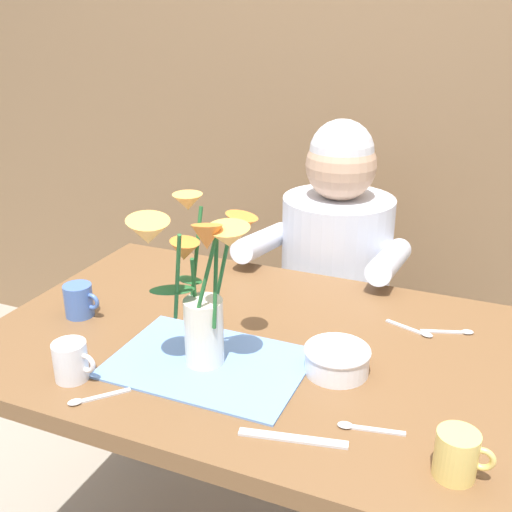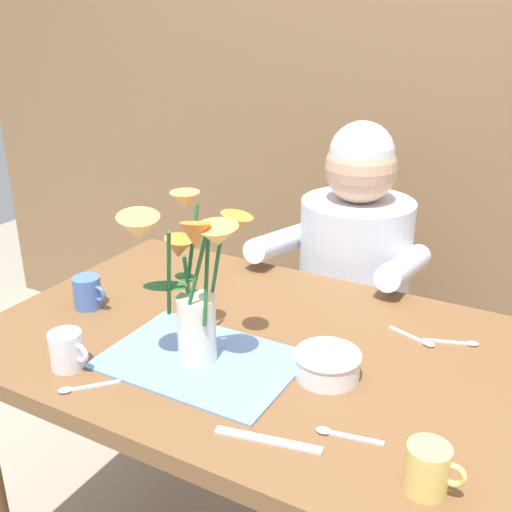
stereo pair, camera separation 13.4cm
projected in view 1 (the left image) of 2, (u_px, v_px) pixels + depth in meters
wood_panel_backdrop at (375, 65)px, 2.06m from camera, size 4.00×0.10×2.50m
dining_table at (254, 376)px, 1.40m from camera, size 1.20×0.80×0.74m
seated_person at (333, 299)px, 1.95m from camera, size 0.45×0.47×1.14m
striped_placemat at (208, 363)px, 1.26m from camera, size 0.40×0.28×0.00m
flower_vase at (199, 278)px, 1.19m from camera, size 0.23×0.27×0.34m
ceramic_bowl at (337, 359)px, 1.23m from camera, size 0.14×0.14×0.06m
dinner_knife at (293, 438)px, 1.04m from camera, size 0.19×0.06×0.00m
coffee_cup at (71, 361)px, 1.20m from camera, size 0.09×0.07×0.08m
ceramic_mug at (457, 455)px, 0.95m from camera, size 0.09×0.07×0.08m
tea_cup at (79, 300)px, 1.45m from camera, size 0.09×0.07×0.08m
spoon_0 at (456, 332)px, 1.38m from camera, size 0.12×0.05×0.01m
spoon_1 at (360, 427)px, 1.07m from camera, size 0.12×0.04×0.01m
spoon_2 at (89, 399)px, 1.15m from camera, size 0.09×0.10×0.01m
spoon_3 at (417, 331)px, 1.39m from camera, size 0.12×0.06×0.01m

